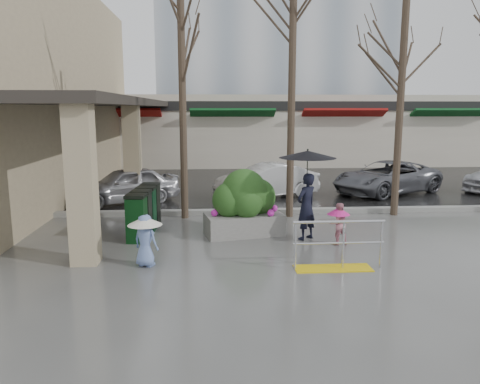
{
  "coord_description": "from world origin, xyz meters",
  "views": [
    {
      "loc": [
        -1.22,
        -10.32,
        3.29
      ],
      "look_at": [
        -0.51,
        0.69,
        1.3
      ],
      "focal_mm": 35.0,
      "sensor_mm": 36.0,
      "label": 1
    }
  ],
  "objects": [
    {
      "name": "planter",
      "position": [
        -0.34,
        1.6,
        0.83
      ],
      "size": [
        2.16,
        1.39,
        1.74
      ],
      "rotation": [
        0.0,
        0.0,
        0.21
      ],
      "color": "gray",
      "rests_on": "ground"
    },
    {
      "name": "tree_mideast",
      "position": [
        4.5,
        3.6,
        4.86
      ],
      "size": [
        3.2,
        3.2,
        6.5
      ],
      "color": "#382B21",
      "rests_on": "ground"
    },
    {
      "name": "car_b",
      "position": [
        0.87,
        6.73,
        0.63
      ],
      "size": [
        4.05,
        2.45,
        1.26
      ],
      "primitive_type": "imported",
      "rotation": [
        0.0,
        0.0,
        -1.26
      ],
      "color": "silver",
      "rests_on": "ground"
    },
    {
      "name": "car_a",
      "position": [
        -4.19,
        6.03,
        0.63
      ],
      "size": [
        3.97,
        3.01,
        1.26
      ],
      "primitive_type": "imported",
      "rotation": [
        0.0,
        0.0,
        -1.1
      ],
      "color": "#BBBAC0",
      "rests_on": "ground"
    },
    {
      "name": "ground",
      "position": [
        0.0,
        0.0,
        0.0
      ],
      "size": [
        120.0,
        120.0,
        0.0
      ],
      "primitive_type": "plane",
      "color": "#51514F",
      "rests_on": "ground"
    },
    {
      "name": "child_blue",
      "position": [
        -2.59,
        -0.77,
        0.69
      ],
      "size": [
        0.73,
        0.73,
        1.12
      ],
      "rotation": [
        0.0,
        0.0,
        2.68
      ],
      "color": "#708AC7",
      "rests_on": "ground"
    },
    {
      "name": "canopy_slab",
      "position": [
        -4.8,
        8.0,
        3.62
      ],
      "size": [
        2.8,
        18.0,
        0.25
      ],
      "primitive_type": "cube",
      "color": "#2D2823",
      "rests_on": "pillar_front"
    },
    {
      "name": "tree_midwest",
      "position": [
        1.2,
        3.6,
        5.23
      ],
      "size": [
        3.2,
        3.2,
        7.0
      ],
      "color": "#382B21",
      "rests_on": "ground"
    },
    {
      "name": "curb",
      "position": [
        0.0,
        4.0,
        0.07
      ],
      "size": [
        120.0,
        0.3,
        0.15
      ],
      "primitive_type": "cube",
      "color": "gray",
      "rests_on": "ground"
    },
    {
      "name": "pillar_back",
      "position": [
        -3.9,
        6.0,
        1.75
      ],
      "size": [
        0.55,
        0.55,
        3.5
      ],
      "primitive_type": "cube",
      "color": "tan",
      "rests_on": "ground"
    },
    {
      "name": "woman",
      "position": [
        1.18,
        1.05,
        1.46
      ],
      "size": [
        1.43,
        1.43,
        2.3
      ],
      "rotation": [
        0.0,
        0.0,
        3.82
      ],
      "color": "black",
      "rests_on": "ground"
    },
    {
      "name": "pillar_front",
      "position": [
        -3.9,
        -0.5,
        1.75
      ],
      "size": [
        0.55,
        0.55,
        3.5
      ],
      "primitive_type": "cube",
      "color": "tan",
      "rests_on": "ground"
    },
    {
      "name": "storefront_row",
      "position": [
        2.0,
        17.97,
        2.01
      ],
      "size": [
        34.0,
        6.74,
        4.0
      ],
      "color": "beige",
      "rests_on": "ground"
    },
    {
      "name": "street_asphalt",
      "position": [
        0.0,
        22.0,
        0.01
      ],
      "size": [
        120.0,
        36.0,
        0.01
      ],
      "primitive_type": "cube",
      "color": "black",
      "rests_on": "ground"
    },
    {
      "name": "car_c",
      "position": [
        5.63,
        7.24,
        0.63
      ],
      "size": [
        4.98,
        3.99,
        1.26
      ],
      "primitive_type": "imported",
      "rotation": [
        0.0,
        0.0,
        -1.08
      ],
      "color": "slate",
      "rests_on": "ground"
    },
    {
      "name": "news_boxes",
      "position": [
        -2.98,
        1.91,
        0.6
      ],
      "size": [
        0.67,
        2.19,
        1.21
      ],
      "rotation": [
        0.0,
        0.0,
        -0.09
      ],
      "color": "#0C3513",
      "rests_on": "ground"
    },
    {
      "name": "near_building",
      "position": [
        -9.0,
        8.0,
        4.0
      ],
      "size": [
        6.0,
        18.0,
        8.0
      ],
      "primitive_type": "cube",
      "color": "tan",
      "rests_on": "ground"
    },
    {
      "name": "tree_west",
      "position": [
        -2.0,
        3.6,
        5.08
      ],
      "size": [
        3.2,
        3.2,
        6.8
      ],
      "color": "#382B21",
      "rests_on": "ground"
    },
    {
      "name": "handrail",
      "position": [
        1.36,
        -1.2,
        0.38
      ],
      "size": [
        1.9,
        0.5,
        1.03
      ],
      "color": "yellow",
      "rests_on": "ground"
    },
    {
      "name": "child_pink",
      "position": [
        1.87,
        0.56,
        0.58
      ],
      "size": [
        0.56,
        0.56,
        1.03
      ],
      "rotation": [
        0.0,
        0.0,
        3.31
      ],
      "color": "#CC7C8E",
      "rests_on": "ground"
    }
  ]
}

